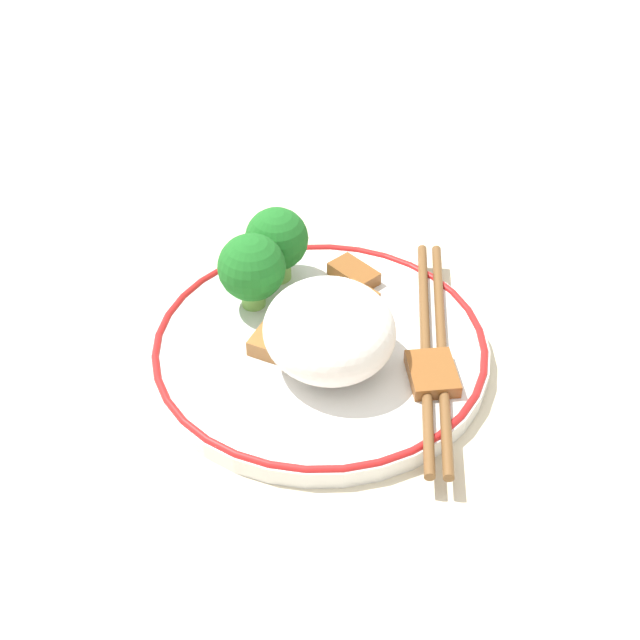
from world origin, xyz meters
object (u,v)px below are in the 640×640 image
at_px(broccoli_back_left, 277,241).
at_px(chopsticks, 433,347).
at_px(plate, 320,348).
at_px(broccoli_back_center, 252,268).

xyz_separation_m(broccoli_back_left, chopsticks, (0.07, -0.11, -0.03)).
height_order(plate, chopsticks, chopsticks).
relative_size(broccoli_back_left, chopsticks, 0.27).
bearing_deg(plate, broccoli_back_left, 94.62).
bearing_deg(broccoli_back_left, chopsticks, -55.43).
bearing_deg(chopsticks, broccoli_back_center, 139.93).
height_order(broccoli_back_center, chopsticks, broccoli_back_center).
distance_m(broccoli_back_left, broccoli_back_center, 0.03).
bearing_deg(plate, broccoli_back_center, 120.29).
distance_m(broccoli_back_center, chopsticks, 0.13).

